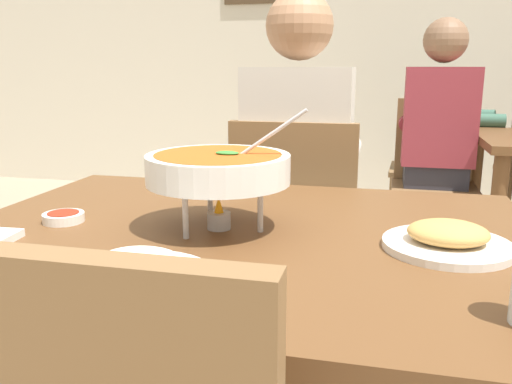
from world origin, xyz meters
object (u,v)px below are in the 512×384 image
curry_bowl (218,169)px  patron_bg_left (446,121)px  rice_plate (138,272)px  patron_bg_right (438,130)px  diner_main (299,162)px  chair_bg_right (434,172)px  sauce_dish (64,217)px  appetizer_plate (448,239)px  chair_diner_main (296,230)px  chair_bg_left (443,159)px  dining_table_main (240,277)px

curry_bowl → patron_bg_left: bearing=74.1°
rice_plate → patron_bg_right: 2.32m
curry_bowl → rice_plate: size_ratio=1.39×
diner_main → chair_bg_right: diner_main is taller
sauce_dish → appetizer_plate: bearing=0.3°
chair_diner_main → chair_bg_left: same height
rice_plate → patron_bg_left: 2.83m
chair_bg_left → patron_bg_left: size_ratio=0.69×
diner_main → sauce_dish: (-0.40, -0.82, 0.00)m
rice_plate → chair_diner_main: bearing=85.7°
patron_bg_left → patron_bg_right: bearing=-99.8°
dining_table_main → curry_bowl: curry_bowl is taller
patron_bg_left → patron_bg_right: same height
chair_bg_right → chair_diner_main: bearing=-114.4°
appetizer_plate → patron_bg_left: (0.23, 2.45, -0.01)m
dining_table_main → sauce_dish: bearing=-176.3°
rice_plate → sauce_dish: 0.43m
sauce_dish → chair_bg_right: 2.23m
sauce_dish → chair_diner_main: bearing=63.1°
chair_bg_right → patron_bg_left: size_ratio=0.69×
patron_bg_right → curry_bowl: bearing=-107.4°
patron_bg_left → dining_table_main: bearing=-104.8°
sauce_dish → chair_bg_right: chair_bg_right is taller
chair_diner_main → diner_main: diner_main is taller
curry_bowl → chair_bg_right: size_ratio=0.37×
appetizer_plate → patron_bg_left: bearing=84.6°
curry_bowl → patron_bg_left: patron_bg_left is taller
sauce_dish → rice_plate: bearing=-42.0°
chair_diner_main → diner_main: (0.00, 0.03, 0.24)m
curry_bowl → patron_bg_left: size_ratio=0.25×
diner_main → chair_bg_right: (0.55, 1.19, -0.24)m
appetizer_plate → dining_table_main: bearing=177.0°
dining_table_main → chair_bg_right: size_ratio=1.36×
patron_bg_left → rice_plate: bearing=-104.8°
rice_plate → patron_bg_left: size_ratio=0.18×
curry_bowl → chair_bg_left: bearing=74.2°
chair_diner_main → chair_bg_left: size_ratio=1.00×
rice_plate → chair_bg_right: (0.64, 2.29, -0.25)m
sauce_dish → patron_bg_left: patron_bg_left is taller
dining_table_main → diner_main: 0.80m
dining_table_main → curry_bowl: bearing=173.5°
patron_bg_left → patron_bg_right: (-0.09, -0.51, 0.00)m
patron_bg_left → appetizer_plate: bearing=-95.4°
dining_table_main → patron_bg_right: patron_bg_right is taller
curry_bowl → chair_bg_right: bearing=73.1°
chair_diner_main → diner_main: 0.24m
chair_diner_main → appetizer_plate: 0.91m
sauce_dish → diner_main: bearing=64.0°
diner_main → patron_bg_left: bearing=68.5°
curry_bowl → rice_plate: bearing=-96.2°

